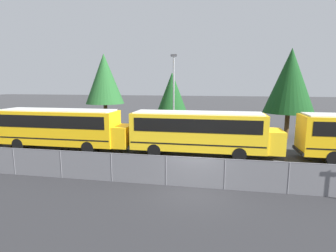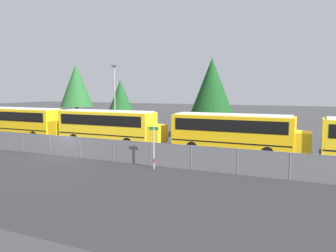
# 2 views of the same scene
# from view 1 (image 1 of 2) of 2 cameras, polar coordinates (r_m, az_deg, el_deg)

# --- Properties ---
(ground_plane) EXTENTS (200.00, 200.00, 0.00)m
(ground_plane) POSITION_cam_1_polar(r_m,az_deg,el_deg) (14.52, 5.78, -13.12)
(ground_plane) COLOR #38383A
(fence) EXTENTS (72.03, 0.07, 1.68)m
(fence) POSITION_cam_1_polar(r_m,az_deg,el_deg) (14.21, 5.84, -9.93)
(fence) COLOR #9EA0A5
(fence) RESTS_ON ground_plane
(school_bus_1) EXTENTS (11.34, 2.53, 3.36)m
(school_bus_1) POSITION_cam_1_polar(r_m,az_deg,el_deg) (23.66, -22.13, 0.05)
(school_bus_1) COLOR yellow
(school_bus_1) RESTS_ON ground_plane
(school_bus_2) EXTENTS (11.34, 2.53, 3.36)m
(school_bus_2) POSITION_cam_1_polar(r_m,az_deg,el_deg) (20.12, 7.04, -0.85)
(school_bus_2) COLOR yellow
(school_bus_2) RESTS_ON ground_plane
(light_pole) EXTENTS (0.60, 0.24, 8.23)m
(light_pole) POSITION_cam_1_polar(r_m,az_deg,el_deg) (25.77, 1.24, 7.07)
(light_pole) COLOR gray
(light_pole) RESTS_ON ground_plane
(tree_0) EXTENTS (3.38, 3.38, 6.63)m
(tree_0) POSITION_cam_1_polar(r_m,az_deg,el_deg) (27.90, 0.88, 7.06)
(tree_0) COLOR #51381E
(tree_0) RESTS_ON ground_plane
(tree_1) EXTENTS (4.46, 4.46, 8.90)m
(tree_1) POSITION_cam_1_polar(r_m,az_deg,el_deg) (32.04, -13.68, 9.91)
(tree_1) COLOR #51381E
(tree_1) RESTS_ON ground_plane
(tree_2) EXTENTS (4.80, 4.80, 8.85)m
(tree_2) POSITION_cam_1_polar(r_m,az_deg,el_deg) (28.45, 25.04, 8.87)
(tree_2) COLOR #51381E
(tree_2) RESTS_ON ground_plane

